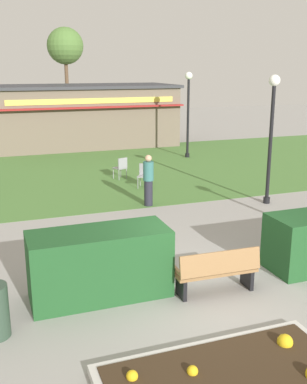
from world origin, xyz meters
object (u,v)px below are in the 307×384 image
object	(u,v)px
park_bench	(217,271)
food_kiosk	(85,115)
cafe_chair_west	(121,166)
cafe_chair_east	(144,174)
tree_right_bg	(65,47)
lamppost_far	(188,104)
person_strolling	(148,180)
parked_car_center_slot	(55,121)
parked_car_east_slot	(114,119)
lamppost_mid	(272,124)

from	to	relation	value
park_bench	food_kiosk	bearing A→B (deg)	85.92
cafe_chair_west	cafe_chair_east	bearing A→B (deg)	-73.39
park_bench	tree_right_bg	size ratio (longest dim) A/B	0.23
lamppost_far	food_kiosk	bearing A→B (deg)	126.10
cafe_chair_east	person_strolling	size ratio (longest dim) A/B	0.53
parked_car_center_slot	tree_right_bg	bearing A→B (deg)	65.01
cafe_chair_west	tree_right_bg	distance (m)	20.48
lamppost_far	person_strolling	world-z (taller)	lamppost_far
parked_car_center_slot	parked_car_east_slot	xyz separation A→B (m)	(4.42, -0.00, 0.00)
lamppost_mid	lamppost_far	bearing A→B (deg)	84.42
lamppost_far	parked_car_east_slot	bearing A→B (deg)	91.32
parked_car_center_slot	parked_car_east_slot	distance (m)	4.42
parked_car_center_slot	parked_car_east_slot	size ratio (longest dim) A/B	0.98
food_kiosk	tree_right_bg	world-z (taller)	tree_right_bg
lamppost_far	tree_right_bg	size ratio (longest dim) A/B	0.57
parked_car_center_slot	lamppost_mid	bearing A→B (deg)	-79.64
food_kiosk	parked_car_center_slot	distance (m)	7.56
lamppost_mid	food_kiosk	world-z (taller)	lamppost_mid
cafe_chair_east	person_strolling	xyz separation A→B (m)	(-0.65, -2.31, 0.33)
food_kiosk	cafe_chair_east	size ratio (longest dim) A/B	11.49
park_bench	food_kiosk	size ratio (longest dim) A/B	0.17
person_strolling	parked_car_east_slot	distance (m)	20.71
lamppost_mid	parked_car_east_slot	bearing A→B (deg)	88.60
park_bench	cafe_chair_west	size ratio (longest dim) A/B	1.93
tree_right_bg	parked_car_east_slot	bearing A→B (deg)	-49.39
tree_right_bg	lamppost_mid	bearing A→B (deg)	-84.57
person_strolling	park_bench	bearing A→B (deg)	118.06
person_strolling	lamppost_mid	bearing A→B (deg)	-161.00
cafe_chair_east	parked_car_east_slot	world-z (taller)	parked_car_east_slot
lamppost_mid	cafe_chair_west	distance (m)	6.49
cafe_chair_east	parked_car_center_slot	world-z (taller)	parked_car_center_slot
person_strolling	food_kiosk	bearing A→B (deg)	-57.99
parked_car_east_slot	person_strolling	bearing A→B (deg)	-102.09
lamppost_far	cafe_chair_east	distance (m)	6.72
park_bench	food_kiosk	xyz separation A→B (m)	(1.36, 19.02, 1.25)
parked_car_east_slot	tree_right_bg	world-z (taller)	tree_right_bg
cafe_chair_west	lamppost_far	bearing A→B (deg)	37.55
food_kiosk	cafe_chair_east	bearing A→B (deg)	-89.84
food_kiosk	tree_right_bg	distance (m)	11.61
lamppost_far	tree_right_bg	xyz separation A→B (m)	(-3.16, 16.29, 3.29)
lamppost_mid	food_kiosk	bearing A→B (deg)	102.97
food_kiosk	parked_car_center_slot	xyz separation A→B (m)	(-0.70, 7.45, -1.08)
park_bench	lamppost_far	world-z (taller)	lamppost_far
food_kiosk	park_bench	bearing A→B (deg)	-94.08
cafe_chair_east	person_strolling	distance (m)	2.42
tree_right_bg	food_kiosk	bearing A→B (deg)	-94.51
lamppost_far	parked_car_center_slot	size ratio (longest dim) A/B	0.98
lamppost_far	parked_car_center_slot	distance (m)	13.93
cafe_chair_west	tree_right_bg	bearing A→B (deg)	86.26
parked_car_center_slot	park_bench	bearing A→B (deg)	-91.41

